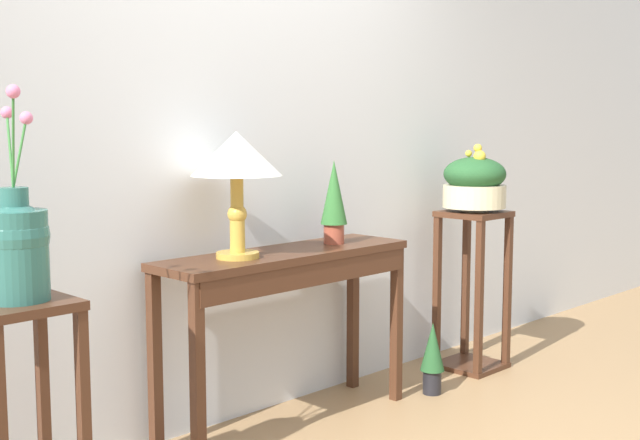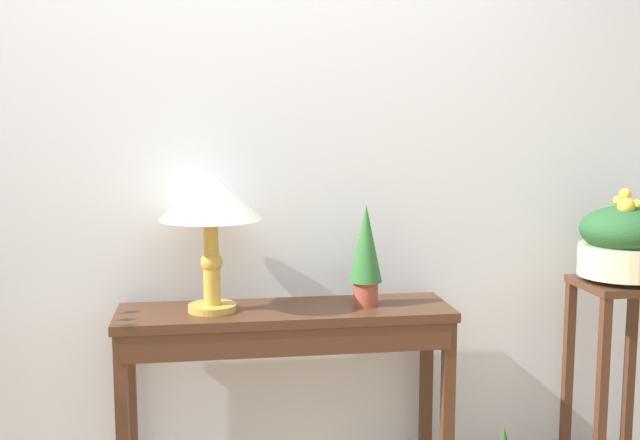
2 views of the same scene
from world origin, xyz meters
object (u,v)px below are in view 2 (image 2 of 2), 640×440
Objects in this scene: potted_plant_on_console at (366,251)px; planter_bowl_wide_right at (624,242)px; console_table at (286,342)px; pedestal_stand_right at (616,389)px; table_lamp at (210,202)px.

planter_bowl_wide_right is at bearing -5.65° from potted_plant_on_console.
console_table is 3.46× the size of planter_bowl_wide_right.
console_table is 0.45m from potted_plant_on_console.
planter_bowl_wide_right reaches higher than pedestal_stand_right.
pedestal_stand_right is (1.57, -0.10, -0.76)m from table_lamp.
console_table is at bearing -175.55° from potted_plant_on_console.
table_lamp is 1.58m from planter_bowl_wide_right.
table_lamp reaches higher than planter_bowl_wide_right.
console_table is at bearing -4.64° from table_lamp.
pedestal_stand_right is (0.99, -0.10, -0.56)m from potted_plant_on_console.
planter_bowl_wide_right reaches higher than console_table.
potted_plant_on_console is (0.31, 0.02, 0.33)m from console_table.
pedestal_stand_right reaches higher than console_table.
pedestal_stand_right is (1.30, -0.07, -0.23)m from console_table.
table_lamp is 1.35× the size of potted_plant_on_console.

